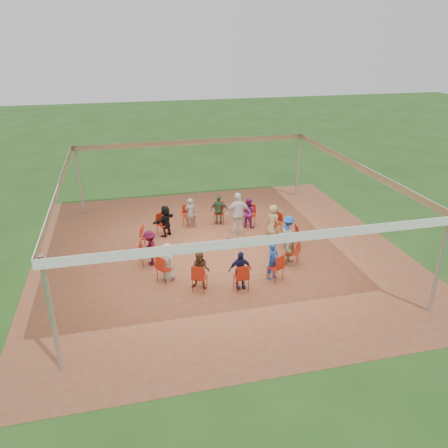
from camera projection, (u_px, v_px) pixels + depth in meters
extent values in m
plane|color=#214917|center=(220.00, 252.00, 15.86)|extent=(80.00, 80.00, 0.00)
plane|color=brown|center=(220.00, 252.00, 15.86)|extent=(13.00, 13.00, 0.00)
cylinder|color=#B2B2B7|center=(52.00, 315.00, 9.73)|extent=(0.12, 0.12, 3.00)
cylinder|color=#B2B2B7|center=(79.00, 181.00, 18.65)|extent=(0.12, 0.12, 3.00)
cylinder|color=#B2B2B7|center=(439.00, 265.00, 11.88)|extent=(0.12, 0.12, 3.00)
cylinder|color=#B2B2B7|center=(298.00, 166.00, 20.79)|extent=(0.12, 0.12, 3.00)
plane|color=silver|center=(219.00, 172.00, 14.66)|extent=(10.30, 10.30, 0.00)
cube|color=white|center=(269.00, 240.00, 10.12)|extent=(10.30, 0.03, 0.24)
cube|color=white|center=(193.00, 142.00, 19.30)|extent=(10.30, 0.03, 0.24)
cube|color=white|center=(59.00, 187.00, 13.60)|extent=(0.03, 10.30, 0.24)
cube|color=white|center=(358.00, 166.00, 15.82)|extent=(0.03, 10.30, 0.24)
imported|color=#1F47A5|center=(288.00, 232.00, 15.93)|extent=(0.48, 0.84, 1.25)
imported|color=tan|center=(273.00, 220.00, 16.96)|extent=(0.54, 0.69, 1.25)
imported|color=#7F1A6E|center=(248.00, 213.00, 17.68)|extent=(0.69, 0.66, 1.25)
imported|color=#2C5434|center=(219.00, 210.00, 17.93)|extent=(0.79, 0.52, 1.25)
imported|color=gray|center=(190.00, 213.00, 17.65)|extent=(0.52, 0.41, 1.25)
imported|color=black|center=(166.00, 221.00, 16.89)|extent=(1.14, 1.10, 1.25)
imported|color=#440921|center=(150.00, 248.00, 14.75)|extent=(0.51, 0.85, 1.25)
imported|color=#AFA899|center=(167.00, 262.00, 13.84)|extent=(0.63, 0.69, 1.25)
imported|color=brown|center=(201.00, 270.00, 13.35)|extent=(0.70, 0.58, 1.25)
imported|color=#1A1945|center=(240.00, 270.00, 13.37)|extent=(0.74, 0.39, 1.25)
imported|color=#1F47A5|center=(273.00, 261.00, 13.90)|extent=(0.54, 0.48, 1.25)
imported|color=tan|center=(289.00, 247.00, 14.83)|extent=(0.99, 1.20, 1.25)
imported|color=silver|center=(238.00, 214.00, 16.91)|extent=(1.01, 0.52, 1.73)
torus|color=black|center=(229.00, 241.00, 16.67)|extent=(0.40, 0.40, 0.03)
torus|color=black|center=(230.00, 241.00, 16.64)|extent=(0.32, 0.32, 0.03)
cube|color=#B7B7BC|center=(282.00, 235.00, 15.94)|extent=(0.24, 0.32, 0.01)
cube|color=#B7B7BC|center=(285.00, 232.00, 15.91)|extent=(0.09, 0.31, 0.20)
cube|color=#CCE0FF|center=(285.00, 232.00, 15.91)|extent=(0.07, 0.27, 0.17)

